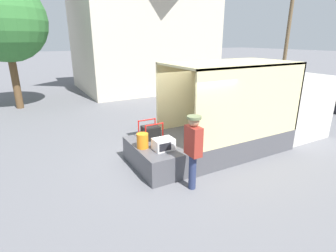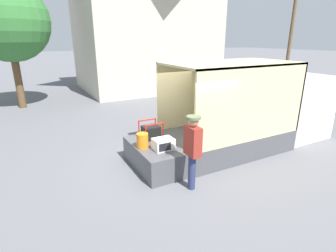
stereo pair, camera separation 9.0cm
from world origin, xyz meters
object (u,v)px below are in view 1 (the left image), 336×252
Objects in this scene: box_truck at (265,115)px; utility_pole at (289,23)px; orange_bucket at (143,141)px; microwave at (163,144)px; portable_generator at (151,132)px; worker_person at (193,145)px; street_tree at (4,21)px.

box_truck is 14.54m from utility_pole.
utility_pole is at bearing 27.46° from orange_bucket.
portable_generator reaches higher than microwave.
utility_pole is (16.03, 8.33, 3.73)m from orange_bucket.
portable_generator is 0.31× the size of worker_person.
box_truck is 12.55m from street_tree.
orange_bucket is (-0.43, 0.37, 0.05)m from microwave.
microwave is at bearing 103.36° from worker_person.
street_tree is at bearing 108.55° from microwave.
orange_bucket is 1.57m from worker_person.
street_tree is (-3.38, 9.00, 3.39)m from portable_generator.
street_tree is at bearing 128.52° from box_truck.
orange_bucket is (-4.65, -0.04, -0.06)m from box_truck.
utility_pole is 1.43× the size of street_tree.
utility_pole is (11.37, 8.29, 3.67)m from box_truck.
worker_person is at bearing -71.92° from street_tree.
portable_generator is 1.93m from worker_person.
street_tree is (-18.91, 1.18, -0.34)m from utility_pole.
microwave is at bearing -174.38° from box_truck.
orange_bucket is at bearing -179.49° from box_truck.
microwave is 0.89m from portable_generator.
microwave is 18.25m from utility_pole.
utility_pole reaches higher than portable_generator.
utility_pole reaches higher than street_tree.
utility_pole is at bearing 29.17° from microwave.
street_tree reaches higher than worker_person.
portable_generator is at bearing 85.59° from microwave.
worker_person reaches higher than orange_bucket.
orange_bucket is 0.22× the size of worker_person.
box_truck is at bearing 5.62° from microwave.
microwave is 1.09m from worker_person.
worker_person is at bearing -64.15° from orange_bucket.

